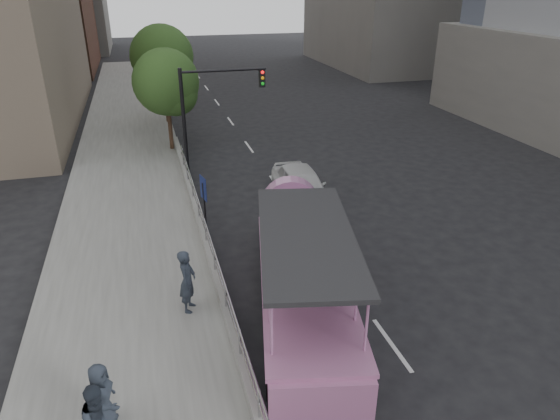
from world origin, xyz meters
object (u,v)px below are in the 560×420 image
(street_tree_near, at_px, (168,85))
(street_tree_far, at_px, (164,59))
(car, at_px, (301,186))
(pedestrian_far, at_px, (102,395))
(pedestrian_near, at_px, (187,281))
(duck_boat, at_px, (301,272))
(traffic_signal, at_px, (208,103))
(parking_sign, at_px, (204,202))

(street_tree_near, bearing_deg, street_tree_far, 88.09)
(car, relative_size, pedestrian_far, 3.02)
(car, distance_m, pedestrian_near, 8.93)
(pedestrian_far, height_order, street_tree_near, street_tree_near)
(duck_boat, distance_m, pedestrian_far, 6.35)
(car, height_order, pedestrian_far, pedestrian_far)
(car, xyz_separation_m, traffic_signal, (-3.20, 4.89, 2.71))
(duck_boat, bearing_deg, parking_sign, 115.10)
(parking_sign, bearing_deg, pedestrian_far, -112.20)
(duck_boat, relative_size, street_tree_far, 1.48)
(pedestrian_near, xyz_separation_m, street_tree_near, (0.78, 15.28, 2.57))
(pedestrian_near, bearing_deg, street_tree_far, 16.66)
(parking_sign, xyz_separation_m, street_tree_far, (-0.10, 16.93, 2.64))
(duck_boat, distance_m, street_tree_near, 15.98)
(car, relative_size, parking_sign, 1.76)
(pedestrian_far, bearing_deg, parking_sign, -3.87)
(car, relative_size, street_tree_near, 0.81)
(duck_boat, xyz_separation_m, traffic_signal, (-0.87, 12.13, 2.35))
(car, distance_m, parking_sign, 5.28)
(duck_boat, xyz_separation_m, car, (2.33, 7.24, -0.36))
(duck_boat, xyz_separation_m, pedestrian_near, (-3.25, 0.28, 0.10))
(duck_boat, bearing_deg, street_tree_near, 99.03)
(traffic_signal, height_order, street_tree_far, street_tree_far)
(car, bearing_deg, parking_sign, -148.71)
(pedestrian_far, distance_m, street_tree_near, 19.30)
(traffic_signal, distance_m, street_tree_far, 9.57)
(duck_boat, bearing_deg, car, 72.16)
(pedestrian_near, height_order, pedestrian_far, pedestrian_near)
(duck_boat, height_order, car, duck_boat)
(street_tree_near, distance_m, street_tree_far, 6.02)
(car, xyz_separation_m, parking_sign, (-4.50, -2.61, 0.88))
(pedestrian_near, height_order, traffic_signal, traffic_signal)
(parking_sign, distance_m, street_tree_near, 11.15)
(duck_boat, bearing_deg, pedestrian_far, -148.46)
(car, height_order, street_tree_far, street_tree_far)
(street_tree_near, bearing_deg, car, -60.01)
(duck_boat, bearing_deg, street_tree_far, 96.02)
(parking_sign, xyz_separation_m, traffic_signal, (1.29, 7.50, 1.83))
(pedestrian_near, relative_size, parking_sign, 0.72)
(parking_sign, distance_m, traffic_signal, 7.83)
(pedestrian_far, bearing_deg, street_tree_near, 9.49)
(duck_boat, xyz_separation_m, street_tree_far, (-2.27, 21.56, 3.16))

